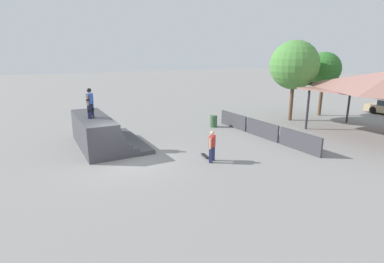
% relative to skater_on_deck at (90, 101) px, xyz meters
% --- Properties ---
extents(ground_plane, '(160.00, 160.00, 0.00)m').
position_rel_skater_on_deck_xyz_m(ground_plane, '(2.84, 0.93, -2.75)').
color(ground_plane, gray).
extents(quarter_pipe_ramp, '(5.67, 3.43, 1.81)m').
position_rel_skater_on_deck_xyz_m(quarter_pipe_ramp, '(-0.44, 0.47, -1.97)').
color(quarter_pipe_ramp, '#424247').
rests_on(quarter_pipe_ramp, ground).
extents(skater_on_deck, '(0.66, 0.52, 1.64)m').
position_rel_skater_on_deck_xyz_m(skater_on_deck, '(0.00, 0.00, 0.00)').
color(skater_on_deck, '#1E2347').
rests_on(skater_on_deck, quarter_pipe_ramp).
extents(skateboard_on_deck, '(0.87, 0.32, 0.09)m').
position_rel_skater_on_deck_xyz_m(skateboard_on_deck, '(-0.35, 0.03, -0.88)').
color(skateboard_on_deck, green).
rests_on(skateboard_on_deck, quarter_pipe_ramp).
extents(bystander_walking, '(0.48, 0.56, 1.58)m').
position_rel_skater_on_deck_xyz_m(bystander_walking, '(4.84, 4.80, -1.87)').
color(bystander_walking, '#1E2347').
rests_on(bystander_walking, ground).
extents(skateboard_on_ground, '(0.83, 0.34, 0.09)m').
position_rel_skater_on_deck_xyz_m(skateboard_on_ground, '(4.08, 4.87, -2.69)').
color(skateboard_on_ground, blue).
rests_on(skateboard_on_ground, ground).
extents(barrier_fence, '(9.13, 0.12, 1.05)m').
position_rel_skater_on_deck_xyz_m(barrier_fence, '(2.51, 10.05, -2.22)').
color(barrier_fence, '#3D3D42').
rests_on(barrier_fence, ground).
extents(tree_beside_pavilion, '(2.82, 2.82, 5.42)m').
position_rel_skater_on_deck_xyz_m(tree_beside_pavilion, '(-0.73, 19.43, 1.24)').
color(tree_beside_pavilion, brown).
rests_on(tree_beside_pavilion, ground).
extents(tree_far_back, '(3.79, 3.79, 6.30)m').
position_rel_skater_on_deck_xyz_m(tree_far_back, '(-0.45, 15.61, 1.64)').
color(tree_far_back, brown).
rests_on(tree_far_back, ground).
extents(trash_bin, '(0.52, 0.52, 0.85)m').
position_rel_skater_on_deck_xyz_m(trash_bin, '(-1.41, 8.85, -2.32)').
color(trash_bin, '#385B3D').
rests_on(trash_bin, ground).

